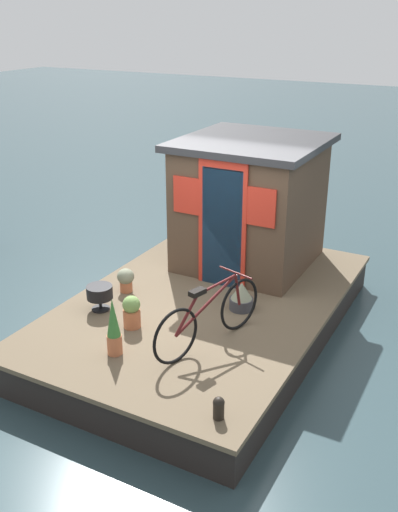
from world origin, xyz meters
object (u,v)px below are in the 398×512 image
potted_plant_geranium (132,312)px  potted_plant_lavender (126,279)px  potted_plant_mint (241,297)px  mooring_bollard (219,407)px  houseboat_cabin (250,202)px  bicycle (209,316)px  potted_plant_fern (114,328)px  charcoal_grill (100,293)px

potted_plant_geranium → potted_plant_lavender: bearing=39.0°
potted_plant_geranium → potted_plant_lavender: potted_plant_geranium is taller
potted_plant_mint → mooring_bollard: 2.25m
potted_plant_mint → houseboat_cabin: bearing=20.5°
bicycle → mooring_bollard: (-1.15, -0.70, -0.24)m
bicycle → potted_plant_lavender: size_ratio=4.92×
houseboat_cabin → potted_plant_fern: (-3.14, 0.28, -0.64)m
houseboat_cabin → bicycle: (-2.45, -0.58, -0.60)m
potted_plant_geranium → charcoal_grill: size_ratio=1.23×
houseboat_cabin → bicycle: bearing=-166.7°
houseboat_cabin → potted_plant_geranium: houseboat_cabin is taller
potted_plant_lavender → mooring_bollard: 3.00m
potted_plant_fern → potted_plant_geranium: bearing=15.9°
potted_plant_lavender → charcoal_grill: size_ratio=0.99×
bicycle → potted_plant_geranium: 1.04m
charcoal_grill → bicycle: bearing=-93.4°
potted_plant_fern → houseboat_cabin: bearing=-5.0°
mooring_bollard → potted_plant_mint: bearing=18.9°
potted_plant_mint → charcoal_grill: bearing=118.6°
potted_plant_geranium → potted_plant_lavender: (0.78, 0.63, -0.03)m
charcoal_grill → potted_plant_lavender: bearing=1.1°
potted_plant_mint → potted_plant_lavender: size_ratio=1.13×
potted_plant_mint → charcoal_grill: potted_plant_mint is taller
bicycle → potted_plant_lavender: bearing=67.1°
potted_plant_mint → mooring_bollard: bearing=-161.1°
houseboat_cabin → potted_plant_geranium: 2.68m
bicycle → mooring_bollard: bearing=-148.7°
potted_plant_geranium → mooring_bollard: bearing=-121.8°
houseboat_cabin → charcoal_grill: 2.69m
potted_plant_geranium → mooring_bollard: (-1.07, -1.73, -0.09)m
bicycle → potted_plant_mint: size_ratio=4.36×
charcoal_grill → potted_plant_fern: bearing=-134.5°
bicycle → houseboat_cabin: bearing=13.3°
potted_plant_fern → charcoal_grill: 1.12m
houseboat_cabin → charcoal_grill: houseboat_cabin is taller
potted_plant_geranium → potted_plant_mint: bearing=-43.1°
houseboat_cabin → potted_plant_geranium: bearing=170.0°
potted_plant_geranium → mooring_bollard: size_ratio=1.77×
potted_plant_geranium → mooring_bollard: potted_plant_geranium is taller
potted_plant_geranium → charcoal_grill: 0.65m
potted_plant_lavender → potted_plant_fern: bearing=-149.8°
potted_plant_geranium → potted_plant_lavender: 1.01m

